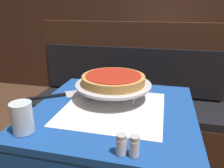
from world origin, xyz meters
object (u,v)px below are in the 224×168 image
Objects in this scene: pizza_server at (60,95)px; condiment_caddy at (157,49)px; pizza_pan_stand at (113,85)px; water_glass_near at (22,118)px; dining_table_front at (113,130)px; dining_table_rear at (159,61)px; salt_shaker at (121,144)px; booth_bench at (126,116)px; pepper_shaker at (134,146)px; deep_dish_pizza at (113,79)px.

pizza_server is 1.89× the size of condiment_caddy.
pizza_pan_stand is 0.47m from water_glass_near.
condiment_caddy is (0.14, 1.39, 0.16)m from dining_table_front.
pizza_server is at bearing 166.74° from dining_table_front.
pizza_pan_stand reaches higher than dining_table_front.
dining_table_rear is at bearing 72.88° from condiment_caddy.
water_glass_near is 0.39m from salt_shaker.
salt_shaker is (-0.07, -1.80, 0.14)m from dining_table_rear.
salt_shaker reaches higher than dining_table_front.
salt_shaker is 0.48× the size of condiment_caddy.
dining_table_front is 1.41m from condiment_caddy.
booth_bench is 5.50× the size of pizza_server.
pepper_shaker is (0.20, -1.05, 0.46)m from booth_bench.
condiment_caddy is at bearing 88.58° from salt_shaker.
pizza_server is at bearing -109.00° from dining_table_rear.
condiment_caddy is at bearing -107.12° from dining_table_rear.
dining_table_front is 1.00× the size of dining_table_rear.
pizza_pan_stand is at bearing -87.13° from booth_bench.
pizza_server reaches higher than dining_table_rear.
pizza_pan_stand is 1.35× the size of pizza_server.
dining_table_rear is 0.17m from condiment_caddy.
pepper_shaker is at bearing -79.15° from booth_bench.
water_glass_near reaches higher than pizza_pan_stand.
condiment_caddy is (0.46, 1.32, 0.03)m from pizza_server.
condiment_caddy is (0.04, 1.72, 0.00)m from salt_shaker.
pepper_shaker is (0.43, -0.04, -0.02)m from water_glass_near.
pizza_server is (-0.48, -1.40, 0.11)m from dining_table_rear.
pizza_server is at bearing 94.12° from water_glass_near.
water_glass_near reaches higher than dining_table_front.
booth_bench is 4.07× the size of pizza_pan_stand.
salt_shaker is at bearing -180.00° from pepper_shaker.
dining_table_front is 0.25m from deep_dish_pizza.
condiment_caddy reaches higher than dining_table_rear.
pepper_shaker is at bearing -68.63° from pizza_pan_stand.
salt_shaker is at bearing -73.65° from pizza_pan_stand.
booth_bench is 0.82m from pizza_server.
booth_bench reaches higher than condiment_caddy.
water_glass_near is (-0.26, -0.39, -0.05)m from deep_dish_pizza.
salt_shaker is 0.99× the size of pepper_shaker.
dining_table_front reaches higher than dining_table_rear.
pepper_shaker is (0.14, -0.33, 0.16)m from dining_table_front.
pepper_shaker is (-0.03, -1.80, 0.14)m from dining_table_rear.
deep_dish_pizza is at bearing 180.00° from pizza_pan_stand.
condiment_caddy reaches higher than pizza_pan_stand.
pizza_server is 3.97× the size of salt_shaker.
water_glass_near is at bearing -104.57° from dining_table_rear.
booth_bench is 1.16m from salt_shaker.
deep_dish_pizza is (0.03, -0.61, 0.53)m from booth_bench.
pepper_shaker is (0.17, -0.44, -0.07)m from deep_dish_pizza.
salt_shaker is 1.72m from condiment_caddy.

